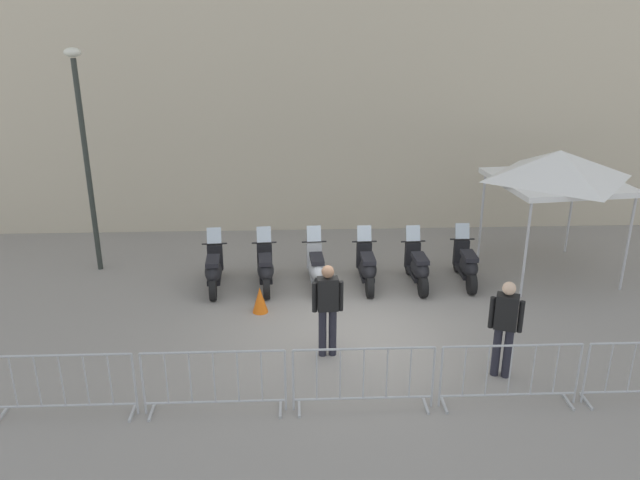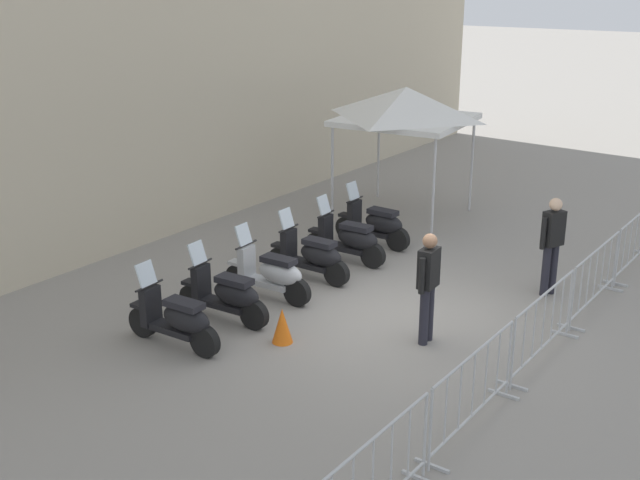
{
  "view_description": "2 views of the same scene",
  "coord_description": "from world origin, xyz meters",
  "px_view_note": "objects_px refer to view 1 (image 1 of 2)",
  "views": [
    {
      "loc": [
        -2.26,
        -10.42,
        5.87
      ],
      "look_at": [
        -0.26,
        1.91,
        1.25
      ],
      "focal_mm": 35.45,
      "sensor_mm": 36.0,
      "label": 1
    },
    {
      "loc": [
        -11.02,
        -4.67,
        5.48
      ],
      "look_at": [
        0.32,
        1.67,
        0.98
      ],
      "focal_mm": 45.48,
      "sensor_mm": 36.0,
      "label": 2
    }
  ],
  "objects_px": {
    "motorcycle_3": "(367,268)",
    "motorcycle_5": "(466,265)",
    "street_lamp": "(84,139)",
    "barrier_segment_3": "(510,375)",
    "barrier_segment_1": "(214,382)",
    "officer_mid_plaza": "(505,324)",
    "officer_near_row_end": "(328,305)",
    "motorcycle_1": "(265,269)",
    "motorcycle_2": "(316,268)",
    "motorcycle_4": "(418,267)",
    "traffic_cone": "(260,300)",
    "barrier_segment_2": "(363,379)",
    "barrier_segment_0": "(63,386)",
    "canopy_tent": "(558,168)",
    "motorcycle_0": "(214,270)"
  },
  "relations": [
    {
      "from": "motorcycle_1",
      "to": "motorcycle_4",
      "type": "bearing_deg",
      "value": -7.84
    },
    {
      "from": "barrier_segment_0",
      "to": "officer_near_row_end",
      "type": "relative_size",
      "value": 1.25
    },
    {
      "from": "barrier_segment_2",
      "to": "barrier_segment_3",
      "type": "distance_m",
      "value": 2.27
    },
    {
      "from": "motorcycle_1",
      "to": "motorcycle_2",
      "type": "relative_size",
      "value": 1.0
    },
    {
      "from": "motorcycle_5",
      "to": "canopy_tent",
      "type": "height_order",
      "value": "canopy_tent"
    },
    {
      "from": "officer_near_row_end",
      "to": "motorcycle_1",
      "type": "bearing_deg",
      "value": 105.74
    },
    {
      "from": "motorcycle_1",
      "to": "street_lamp",
      "type": "distance_m",
      "value": 4.95
    },
    {
      "from": "barrier_segment_1",
      "to": "barrier_segment_3",
      "type": "distance_m",
      "value": 4.54
    },
    {
      "from": "street_lamp",
      "to": "officer_near_row_end",
      "type": "relative_size",
      "value": 2.93
    },
    {
      "from": "motorcycle_1",
      "to": "motorcycle_3",
      "type": "bearing_deg",
      "value": -7.42
    },
    {
      "from": "motorcycle_1",
      "to": "officer_near_row_end",
      "type": "xyz_separation_m",
      "value": [
        0.86,
        -3.05,
        0.53
      ]
    },
    {
      "from": "street_lamp",
      "to": "barrier_segment_3",
      "type": "bearing_deg",
      "value": -43.03
    },
    {
      "from": "motorcycle_2",
      "to": "barrier_segment_1",
      "type": "bearing_deg",
      "value": -117.32
    },
    {
      "from": "motorcycle_4",
      "to": "canopy_tent",
      "type": "xyz_separation_m",
      "value": [
        3.22,
        0.29,
        2.06
      ]
    },
    {
      "from": "motorcycle_2",
      "to": "barrier_segment_0",
      "type": "xyz_separation_m",
      "value": [
        -4.49,
        -4.07,
        0.07
      ]
    },
    {
      "from": "motorcycle_3",
      "to": "street_lamp",
      "type": "distance_m",
      "value": 6.89
    },
    {
      "from": "motorcycle_5",
      "to": "street_lamp",
      "type": "relative_size",
      "value": 0.34
    },
    {
      "from": "motorcycle_3",
      "to": "motorcycle_5",
      "type": "bearing_deg",
      "value": -5.16
    },
    {
      "from": "street_lamp",
      "to": "officer_near_row_end",
      "type": "bearing_deg",
      "value": -45.61
    },
    {
      "from": "motorcycle_0",
      "to": "motorcycle_1",
      "type": "xyz_separation_m",
      "value": [
        1.12,
        -0.11,
        0.0
      ]
    },
    {
      "from": "motorcycle_4",
      "to": "traffic_cone",
      "type": "bearing_deg",
      "value": -168.73
    },
    {
      "from": "traffic_cone",
      "to": "canopy_tent",
      "type": "bearing_deg",
      "value": 8.39
    },
    {
      "from": "officer_near_row_end",
      "to": "canopy_tent",
      "type": "distance_m",
      "value": 6.56
    },
    {
      "from": "barrier_segment_1",
      "to": "barrier_segment_3",
      "type": "bearing_deg",
      "value": -6.78
    },
    {
      "from": "barrier_segment_3",
      "to": "officer_mid_plaza",
      "type": "bearing_deg",
      "value": 73.03
    },
    {
      "from": "officer_near_row_end",
      "to": "barrier_segment_3",
      "type": "bearing_deg",
      "value": -37.61
    },
    {
      "from": "motorcycle_5",
      "to": "officer_mid_plaza",
      "type": "xyz_separation_m",
      "value": [
        -0.83,
        -3.7,
        0.53
      ]
    },
    {
      "from": "motorcycle_5",
      "to": "barrier_segment_1",
      "type": "relative_size",
      "value": 0.79
    },
    {
      "from": "motorcycle_0",
      "to": "barrier_segment_0",
      "type": "height_order",
      "value": "motorcycle_0"
    },
    {
      "from": "motorcycle_5",
      "to": "barrier_segment_3",
      "type": "xyz_separation_m",
      "value": [
        -1.07,
        -4.5,
        0.07
      ]
    },
    {
      "from": "barrier_segment_2",
      "to": "canopy_tent",
      "type": "bearing_deg",
      "value": 40.04
    },
    {
      "from": "street_lamp",
      "to": "officer_mid_plaza",
      "type": "height_order",
      "value": "street_lamp"
    },
    {
      "from": "motorcycle_5",
      "to": "barrier_segment_2",
      "type": "relative_size",
      "value": 0.79
    },
    {
      "from": "barrier_segment_3",
      "to": "street_lamp",
      "type": "xyz_separation_m",
      "value": [
        -7.19,
        6.71,
        2.59
      ]
    },
    {
      "from": "barrier_segment_1",
      "to": "barrier_segment_2",
      "type": "bearing_deg",
      "value": -6.78
    },
    {
      "from": "motorcycle_1",
      "to": "officer_mid_plaza",
      "type": "height_order",
      "value": "officer_mid_plaza"
    },
    {
      "from": "street_lamp",
      "to": "motorcycle_1",
      "type": "bearing_deg",
      "value": -24.28
    },
    {
      "from": "barrier_segment_0",
      "to": "officer_near_row_end",
      "type": "bearing_deg",
      "value": 15.03
    },
    {
      "from": "officer_near_row_end",
      "to": "canopy_tent",
      "type": "height_order",
      "value": "canopy_tent"
    },
    {
      "from": "barrier_segment_1",
      "to": "officer_mid_plaza",
      "type": "xyz_separation_m",
      "value": [
        4.75,
        0.27,
        0.45
      ]
    },
    {
      "from": "officer_mid_plaza",
      "to": "motorcycle_0",
      "type": "bearing_deg",
      "value": 137.82
    },
    {
      "from": "barrier_segment_2",
      "to": "barrier_segment_3",
      "type": "relative_size",
      "value": 1.0
    },
    {
      "from": "barrier_segment_0",
      "to": "barrier_segment_3",
      "type": "relative_size",
      "value": 1.0
    },
    {
      "from": "motorcycle_0",
      "to": "motorcycle_2",
      "type": "xyz_separation_m",
      "value": [
        2.23,
        -0.23,
        0.0
      ]
    },
    {
      "from": "motorcycle_1",
      "to": "barrier_segment_2",
      "type": "bearing_deg",
      "value": -76.58
    },
    {
      "from": "barrier_segment_0",
      "to": "barrier_segment_2",
      "type": "xyz_separation_m",
      "value": [
        4.5,
        -0.54,
        0.0
      ]
    },
    {
      "from": "barrier_segment_0",
      "to": "canopy_tent",
      "type": "xyz_separation_m",
      "value": [
        9.93,
        4.02,
        1.99
      ]
    },
    {
      "from": "motorcycle_1",
      "to": "barrier_segment_3",
      "type": "xyz_separation_m",
      "value": [
        3.38,
        -4.99,
        0.07
      ]
    },
    {
      "from": "barrier_segment_0",
      "to": "traffic_cone",
      "type": "height_order",
      "value": "barrier_segment_0"
    },
    {
      "from": "motorcycle_0",
      "to": "motorcycle_2",
      "type": "relative_size",
      "value": 1.0
    }
  ]
}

